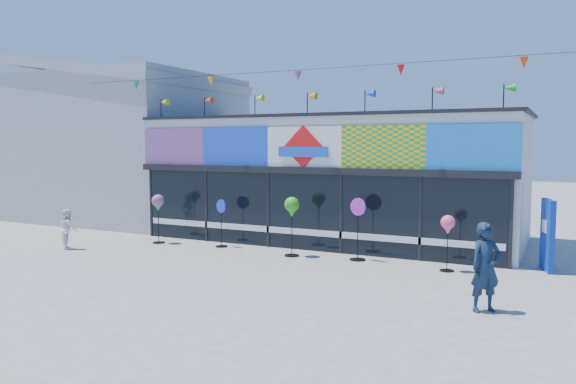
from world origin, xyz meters
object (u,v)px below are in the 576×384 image
Objects in this scene: spinner_1 at (221,222)px; adult_man at (486,267)px; spinner_0 at (158,204)px; spinner_2 at (292,209)px; spinner_4 at (448,226)px; child at (68,229)px; spinner_3 at (358,227)px; blue_sign at (547,235)px.

spinner_1 is 0.86× the size of adult_man.
adult_man is at bearing -16.62° from spinner_0.
adult_man is at bearing -29.11° from spinner_2.
spinner_2 is at bearing -6.79° from spinner_1.
spinner_4 is 1.16× the size of child.
spinner_4 reaches higher than child.
spinner_2 is (4.76, 0.03, 0.09)m from spinner_0.
spinner_4 is (2.45, -0.26, 0.23)m from spinner_3.
adult_man is 12.25m from child.
spinner_2 is 0.99× the size of adult_man.
blue_sign is at bearing 27.64° from spinner_4.
spinner_0 is 0.92× the size of spinner_3.
spinner_0 reaches higher than spinner_4.
spinner_3 reaches higher than spinner_4.
spinner_4 is at bearing 0.33° from spinner_0.
blue_sign reaches higher than spinner_4.
blue_sign is 1.15× the size of spinner_0.
spinner_3 is (6.63, 0.32, -0.35)m from spinner_0.
blue_sign is 4.77m from spinner_3.
child is (-13.13, -3.21, -0.30)m from blue_sign.
spinner_2 is at bearing -171.28° from spinner_3.
child is (-4.00, -2.33, -0.17)m from spinner_1.
child is at bearing -164.73° from spinner_3.
spinner_3 reaches higher than spinner_1.
spinner_1 is at bearing 177.63° from spinner_4.
blue_sign is at bearing 6.16° from spinner_0.
spinner_4 is at bearing -133.42° from child.
spinner_2 reaches higher than child.
spinner_2 reaches higher than spinner_0.
spinner_2 is 4.33m from spinner_4.
blue_sign reaches higher than spinner_3.
adult_man is at bearing -22.74° from spinner_1.
blue_sign is 1.05× the size of spinner_3.
spinner_1 is 1.21× the size of child.
spinner_0 is at bearing -179.67° from spinner_4.
adult_man reaches higher than spinner_4.
spinner_1 is 4.63m from child.
adult_man is (8.19, -3.43, 0.07)m from spinner_1.
adult_man is (-0.94, -4.32, -0.05)m from blue_sign.
blue_sign is 11.38m from spinner_0.
spinner_0 is at bearing -177.26° from spinner_3.
spinner_1 is 1.04× the size of spinner_4.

